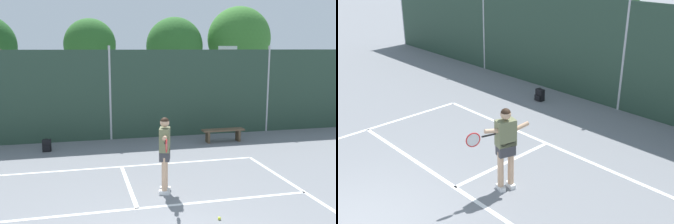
% 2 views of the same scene
% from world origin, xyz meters
% --- Properties ---
extents(chainlink_fence, '(26.09, 0.09, 3.55)m').
position_xyz_m(chainlink_fence, '(-0.00, 9.00, 1.70)').
color(chainlink_fence, '#284233').
rests_on(chainlink_fence, ground).
extents(clubhouse_building, '(5.68, 5.21, 4.62)m').
position_xyz_m(clubhouse_building, '(-7.66, 13.31, 2.39)').
color(clubhouse_building, beige).
rests_on(clubhouse_building, ground).
extents(tennis_player, '(0.39, 1.42, 1.85)m').
position_xyz_m(tennis_player, '(0.79, 3.23, 1.11)').
color(tennis_player, silver).
rests_on(tennis_player, ground).
extents(backpack_black, '(0.29, 0.26, 0.46)m').
position_xyz_m(backpack_black, '(-2.27, 7.77, 0.19)').
color(backpack_black, black).
rests_on(backpack_black, ground).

